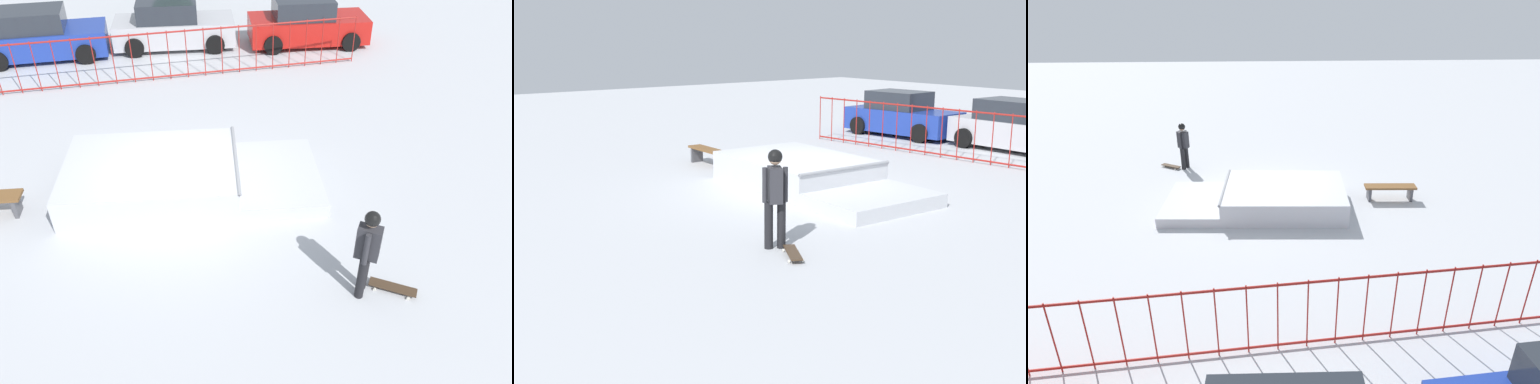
% 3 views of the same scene
% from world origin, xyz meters
% --- Properties ---
extents(ground_plane, '(60.00, 60.00, 0.00)m').
position_xyz_m(ground_plane, '(0.00, 0.00, 0.00)').
color(ground_plane, '#B7BABF').
extents(skate_ramp, '(5.51, 2.84, 0.74)m').
position_xyz_m(skate_ramp, '(-0.19, 0.50, 0.32)').
color(skate_ramp, silver).
rests_on(skate_ramp, ground).
extents(skater, '(0.44, 0.39, 1.73)m').
position_xyz_m(skater, '(2.88, -2.92, 1.01)').
color(skater, black).
rests_on(skater, ground).
extents(skateboard, '(0.80, 0.57, 0.09)m').
position_xyz_m(skateboard, '(3.44, -2.98, 0.08)').
color(skateboard, '#3F2D1E').
rests_on(skateboard, ground).
extents(perimeter_fence, '(11.37, 1.14, 1.50)m').
position_xyz_m(perimeter_fence, '(0.00, 6.32, 0.77)').
color(perimeter_fence, maroon).
rests_on(perimeter_fence, ground).
extents(park_bench, '(1.61, 0.46, 0.48)m').
position_xyz_m(park_bench, '(-4.02, 0.10, 0.36)').
color(park_bench, brown).
rests_on(park_bench, ground).
extents(parked_car_blue, '(4.23, 2.19, 1.60)m').
position_xyz_m(parked_car_blue, '(-4.45, 8.63, 0.72)').
color(parked_car_blue, '#1E3899').
rests_on(parked_car_blue, ground).
extents(parked_car_silver, '(4.13, 1.98, 1.60)m').
position_xyz_m(parked_car_silver, '(-0.13, 9.07, 0.72)').
color(parked_car_silver, '#B7B7BC').
rests_on(parked_car_silver, ground).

